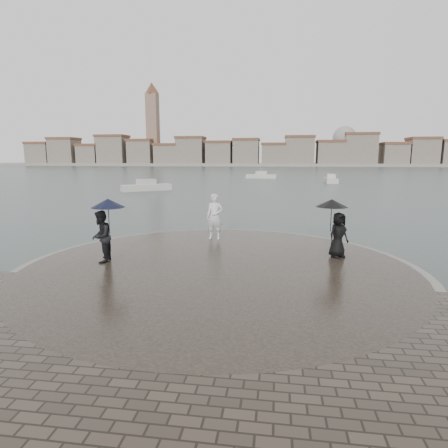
# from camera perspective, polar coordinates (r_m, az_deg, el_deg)

# --- Properties ---
(ground) EXTENTS (400.00, 400.00, 0.00)m
(ground) POSITION_cam_1_polar(r_m,az_deg,el_deg) (8.61, -4.63, -15.21)
(ground) COLOR #2B3835
(ground) RESTS_ON ground
(kerb_ring) EXTENTS (12.50, 12.50, 0.32)m
(kerb_ring) POSITION_cam_1_polar(r_m,az_deg,el_deg) (11.76, -0.89, -7.30)
(kerb_ring) COLOR gray
(kerb_ring) RESTS_ON ground
(quay_tip) EXTENTS (11.90, 11.90, 0.36)m
(quay_tip) POSITION_cam_1_polar(r_m,az_deg,el_deg) (11.76, -0.89, -7.21)
(quay_tip) COLOR #2D261E
(quay_tip) RESTS_ON ground
(statue) EXTENTS (0.69, 0.46, 1.87)m
(statue) POSITION_cam_1_polar(r_m,az_deg,el_deg) (15.34, -1.43, 1.15)
(statue) COLOR silver
(statue) RESTS_ON quay_tip
(visitor_left) EXTENTS (1.17, 1.10, 2.04)m
(visitor_left) POSITION_cam_1_polar(r_m,az_deg,el_deg) (12.49, -17.97, -0.48)
(visitor_left) COLOR black
(visitor_left) RESTS_ON quay_tip
(visitor_right) EXTENTS (1.23, 1.08, 1.95)m
(visitor_right) POSITION_cam_1_polar(r_m,az_deg,el_deg) (13.05, 16.69, 0.06)
(visitor_right) COLOR black
(visitor_right) RESTS_ON quay_tip
(far_skyline) EXTENTS (260.00, 20.00, 37.00)m
(far_skyline) POSITION_cam_1_polar(r_m,az_deg,el_deg) (168.50, 5.39, 10.69)
(far_skyline) COLOR gray
(far_skyline) RESTS_ON ground
(boats) EXTENTS (25.95, 31.06, 1.50)m
(boats) POSITION_cam_1_polar(r_m,az_deg,el_deg) (55.52, 4.79, 6.63)
(boats) COLOR beige
(boats) RESTS_ON ground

